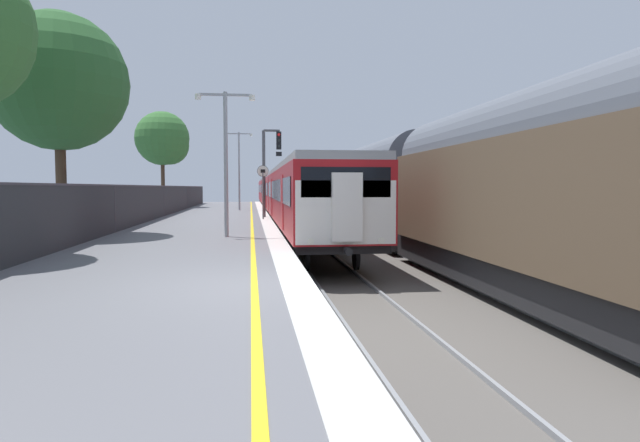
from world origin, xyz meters
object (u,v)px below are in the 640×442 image
(signal_gantry, at_px, (269,163))
(freight_train_adjacent_track, at_px, (379,187))
(background_tree_centre, at_px, (164,140))
(platform_lamp_far, at_px, (239,164))
(speed_limit_sign, at_px, (263,185))
(background_tree_right, at_px, (56,85))
(platform_lamp_mid, at_px, (226,150))
(commuter_train_at_platform, at_px, (282,193))

(signal_gantry, bearing_deg, freight_train_adjacent_track, -33.65)
(background_tree_centre, bearing_deg, platform_lamp_far, -47.67)
(speed_limit_sign, relative_size, background_tree_right, 0.37)
(signal_gantry, height_order, platform_lamp_mid, signal_gantry)
(platform_lamp_far, bearing_deg, platform_lamp_mid, -90.00)
(commuter_train_at_platform, xyz_separation_m, speed_limit_sign, (-1.85, -15.09, 0.53))
(background_tree_centre, distance_m, background_tree_right, 27.62)
(signal_gantry, distance_m, background_tree_centre, 18.90)
(freight_train_adjacent_track, relative_size, background_tree_right, 5.69)
(freight_train_adjacent_track, bearing_deg, signal_gantry, 146.35)
(platform_lamp_mid, bearing_deg, speed_limit_sign, 81.66)
(signal_gantry, xyz_separation_m, platform_lamp_mid, (-1.85, -12.11, -0.14))
(commuter_train_at_platform, distance_m, speed_limit_sign, 15.22)
(commuter_train_at_platform, relative_size, background_tree_centre, 7.43)
(speed_limit_sign, xyz_separation_m, platform_lamp_far, (-1.47, 11.84, 1.57))
(freight_train_adjacent_track, height_order, background_tree_right, background_tree_right)
(signal_gantry, height_order, background_tree_centre, background_tree_centre)
(commuter_train_at_platform, height_order, signal_gantry, signal_gantry)
(speed_limit_sign, relative_size, platform_lamp_mid, 0.58)
(commuter_train_at_platform, distance_m, platform_lamp_far, 5.10)
(freight_train_adjacent_track, xyz_separation_m, background_tree_right, (-13.15, -7.16, 3.55))
(speed_limit_sign, bearing_deg, platform_lamp_far, 97.10)
(signal_gantry, distance_m, platform_lamp_far, 9.96)
(commuter_train_at_platform, height_order, freight_train_adjacent_track, freight_train_adjacent_track)
(platform_lamp_far, distance_m, background_tree_centre, 9.77)
(freight_train_adjacent_track, height_order, background_tree_centre, background_tree_centre)
(signal_gantry, bearing_deg, commuter_train_at_platform, 83.56)
(commuter_train_at_platform, relative_size, freight_train_adjacent_track, 1.37)
(freight_train_adjacent_track, bearing_deg, platform_lamp_mid, -130.88)
(commuter_train_at_platform, distance_m, signal_gantry, 13.24)
(background_tree_centre, bearing_deg, signal_gantry, -63.86)
(platform_lamp_far, bearing_deg, freight_train_adjacent_track, -61.39)
(commuter_train_at_platform, distance_m, platform_lamp_mid, 25.42)
(freight_train_adjacent_track, relative_size, speed_limit_sign, 15.47)
(signal_gantry, distance_m, platform_lamp_mid, 12.25)
(freight_train_adjacent_track, height_order, speed_limit_sign, freight_train_adjacent_track)
(signal_gantry, xyz_separation_m, speed_limit_sign, (-0.37, -2.06, -1.28))
(freight_train_adjacent_track, xyz_separation_m, speed_limit_sign, (-5.85, 1.59, 0.12))
(platform_lamp_far, relative_size, background_tree_centre, 0.71)
(commuter_train_at_platform, relative_size, background_tree_right, 7.80)
(signal_gantry, relative_size, platform_lamp_far, 0.86)
(commuter_train_at_platform, height_order, platform_lamp_mid, platform_lamp_mid)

